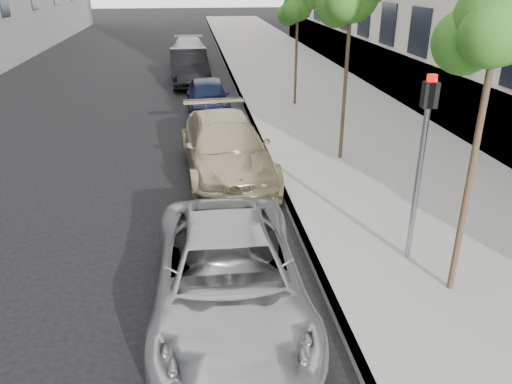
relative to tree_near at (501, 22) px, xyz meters
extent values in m
plane|color=black|center=(-3.23, -1.50, -4.35)|extent=(160.00, 160.00, 0.00)
cube|color=gray|center=(1.07, 22.50, -4.28)|extent=(6.40, 72.00, 0.14)
cube|color=#9E9B93|center=(-2.05, 22.50, -4.28)|extent=(0.15, 72.00, 0.14)
cylinder|color=#38281C|center=(-0.03, 0.00, -1.75)|extent=(0.10, 0.10, 4.92)
sphere|color=#274C13|center=(-0.03, 0.00, 0.01)|extent=(1.21, 1.21, 1.21)
sphere|color=#274C13|center=(-0.33, 0.25, -0.29)|extent=(0.91, 0.91, 0.91)
cylinder|color=#38281C|center=(-0.03, 6.50, -1.70)|extent=(0.10, 0.10, 5.03)
sphere|color=#274C13|center=(-0.33, 6.75, -0.19)|extent=(1.05, 1.05, 1.05)
cylinder|color=#38281C|center=(-0.03, 13.00, -2.02)|extent=(0.10, 0.10, 4.38)
sphere|color=#274C13|center=(-0.03, 13.00, -0.53)|extent=(1.11, 1.11, 1.11)
sphere|color=#274C13|center=(-0.33, 13.25, -0.83)|extent=(0.83, 0.83, 0.83)
cylinder|color=#939699|center=(-0.32, 1.05, -2.81)|extent=(0.10, 0.10, 2.80)
cube|color=black|center=(-0.32, 1.05, -1.21)|extent=(0.25, 0.19, 0.42)
cube|color=red|center=(-0.32, 1.05, -0.94)|extent=(0.14, 0.11, 0.12)
imported|color=#9C9EA0|center=(-3.71, -0.03, -3.67)|extent=(2.34, 4.96, 1.37)
imported|color=tan|center=(-3.33, 5.90, -3.59)|extent=(2.50, 5.42, 1.53)
imported|color=black|center=(-3.53, 12.35, -3.68)|extent=(1.64, 3.95, 1.34)
imported|color=black|center=(-4.19, 18.12, -3.54)|extent=(1.99, 5.02, 1.62)
imported|color=#AFB2B8|center=(-4.18, 23.77, -3.60)|extent=(2.13, 5.17, 1.50)
camera|label=1|loc=(-4.13, -6.50, 0.58)|focal=35.00mm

